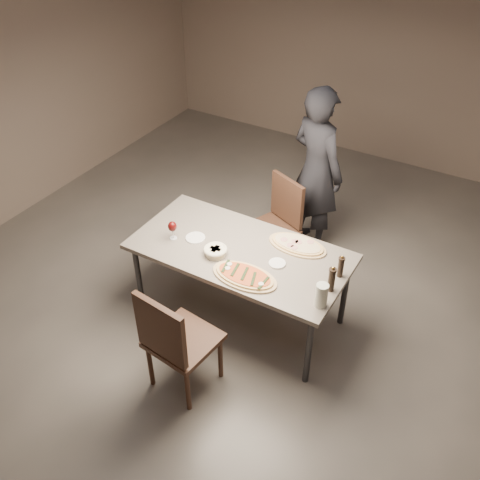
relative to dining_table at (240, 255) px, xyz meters
The scene contains 14 objects.
room 0.71m from the dining_table, ahead, with size 7.00×7.00×7.00m.
dining_table is the anchor object (origin of this frame).
zucchini_pizza 0.35m from the dining_table, 53.98° to the right, with size 0.54×0.30×0.05m.
ham_pizza 0.48m from the dining_table, 35.84° to the left, with size 0.51×0.28×0.04m.
bread_basket 0.23m from the dining_table, 131.23° to the right, with size 0.19×0.19×0.07m.
oil_dish 0.36m from the dining_table, ahead, with size 0.14×0.14×0.02m.
pepper_mill_left 0.85m from the dining_table, ahead, with size 0.06×0.06×0.23m.
pepper_mill_right 0.85m from the dining_table, ahead, with size 0.05×0.05×0.20m.
carafe 0.88m from the dining_table, 17.44° to the right, with size 0.09×0.09×0.19m.
wine_glass 0.61m from the dining_table, 165.07° to the right, with size 0.08×0.08×0.17m.
side_plate 0.41m from the dining_table, behind, with size 0.17×0.17×0.01m.
chair_near 0.94m from the dining_table, 90.59° to the right, with size 0.52×0.52×0.99m.
chair_far 0.85m from the dining_table, 94.67° to the left, with size 0.58×0.58×0.93m.
diner 1.34m from the dining_table, 86.09° to the left, with size 0.63×0.41×1.72m, color black.
Camera 1 is at (1.74, -2.97, 3.49)m, focal length 40.00 mm.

